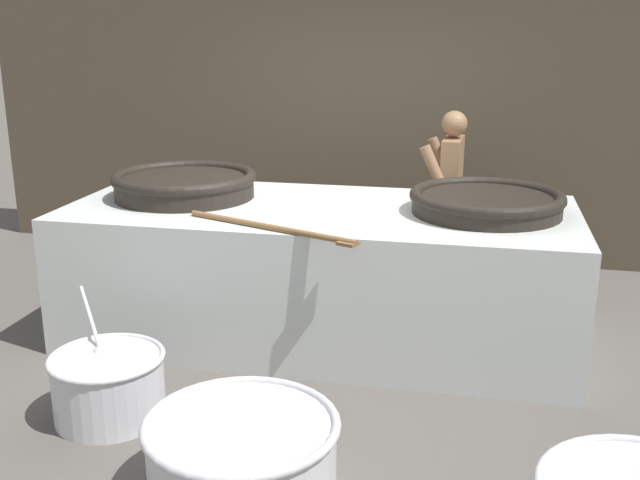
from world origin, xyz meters
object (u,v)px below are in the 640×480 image
at_px(giant_wok_far, 487,201).
at_px(cook, 450,195).
at_px(prep_bowl_meat, 242,454).
at_px(giant_wok_near, 185,184).
at_px(prep_bowl_vegetables, 108,383).

bearing_deg(giant_wok_far, cook, 104.45).
bearing_deg(prep_bowl_meat, cook, 75.71).
bearing_deg(cook, giant_wok_far, 107.86).
xyz_separation_m(giant_wok_near, prep_bowl_vegetables, (0.11, -1.61, -0.89)).
xyz_separation_m(prep_bowl_vegetables, prep_bowl_meat, (1.03, -0.58, 0.01)).
bearing_deg(prep_bowl_vegetables, prep_bowl_meat, -29.41).
distance_m(giant_wok_near, cook, 2.30).
height_order(giant_wok_far, prep_bowl_vegetables, giant_wok_far).
xyz_separation_m(giant_wok_far, prep_bowl_meat, (-1.15, -2.15, -0.86)).
xyz_separation_m(cook, prep_bowl_vegetables, (-1.88, -2.74, -0.64)).
bearing_deg(prep_bowl_vegetables, giant_wok_near, 94.05).
bearing_deg(cook, prep_bowl_meat, 79.11).
height_order(giant_wok_far, prep_bowl_meat, giant_wok_far).
bearing_deg(cook, prep_bowl_vegetables, 58.99).
height_order(cook, prep_bowl_vegetables, cook).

